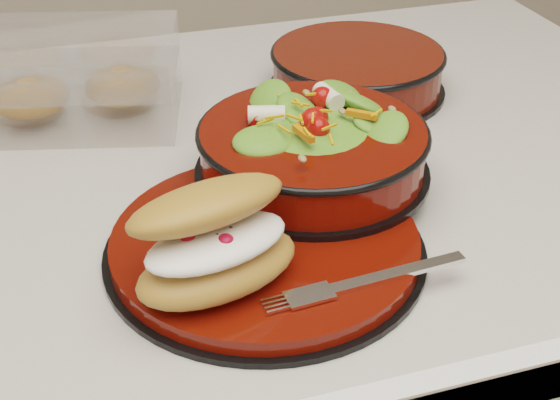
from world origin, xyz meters
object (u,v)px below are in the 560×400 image
object	(u,v)px
salad_bowl	(313,142)
fork	(371,280)
pastry_box	(75,79)
croissant	(215,241)
extra_bowl	(357,69)
dinner_plate	(266,245)

from	to	relation	value
salad_bowl	fork	bearing A→B (deg)	-93.48
salad_bowl	pastry_box	bearing A→B (deg)	130.11
pastry_box	croissant	bearing A→B (deg)	-64.33
salad_bowl	extra_bowl	bearing A→B (deg)	57.35
dinner_plate	pastry_box	distance (m)	0.35
croissant	fork	bearing A→B (deg)	-33.33
croissant	pastry_box	size ratio (longest dim) A/B	0.57
dinner_plate	extra_bowl	size ratio (longest dim) A/B	1.30
fork	pastry_box	bearing A→B (deg)	20.80
pastry_box	extra_bowl	xyz separation A→B (m)	(0.33, -0.04, -0.02)
salad_bowl	pastry_box	distance (m)	0.31
croissant	extra_bowl	size ratio (longest dim) A/B	0.69
extra_bowl	fork	bearing A→B (deg)	-110.48
dinner_plate	extra_bowl	bearing A→B (deg)	55.01
dinner_plate	croissant	xyz separation A→B (m)	(-0.05, -0.05, 0.05)
dinner_plate	extra_bowl	xyz separation A→B (m)	(0.20, 0.29, 0.02)
salad_bowl	croissant	world-z (taller)	salad_bowl
salad_bowl	dinner_plate	bearing A→B (deg)	-129.98
croissant	pastry_box	distance (m)	0.38
extra_bowl	pastry_box	bearing A→B (deg)	173.32
pastry_box	extra_bowl	world-z (taller)	pastry_box
fork	salad_bowl	bearing A→B (deg)	-7.64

